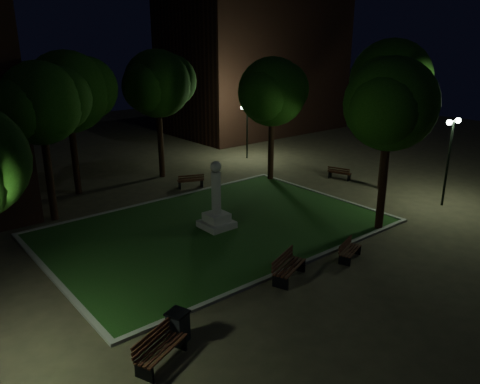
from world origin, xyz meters
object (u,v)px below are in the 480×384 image
object	(u,v)px
bench_west_near	(159,349)
bench_right_side	(339,173)
bench_near_left	(288,267)
bench_near_right	(349,251)
trash_bin	(178,326)
bench_far_side	(191,181)
monument	(216,210)

from	to	relation	value
bench_west_near	bench_right_side	size ratio (longest dim) A/B	1.19
bench_near_left	bench_near_right	xyz separation A→B (m)	(3.08, -0.41, -0.10)
bench_near_left	bench_right_side	size ratio (longest dim) A/B	1.23
bench_right_side	trash_bin	world-z (taller)	trash_bin
bench_right_side	trash_bin	xyz separation A→B (m)	(-16.87, -7.73, 0.13)
bench_far_side	bench_west_near	bearing A→B (deg)	74.68
bench_right_side	bench_far_side	distance (m)	9.40
bench_west_near	monument	bearing A→B (deg)	21.32
monument	bench_right_side	size ratio (longest dim) A/B	2.09
monument	bench_far_side	distance (m)	6.63
bench_near_right	bench_right_side	size ratio (longest dim) A/B	0.97
bench_far_side	monument	bearing A→B (deg)	88.30
bench_far_side	trash_bin	distance (m)	14.95
monument	bench_west_near	distance (m)	9.61
bench_near_right	bench_right_side	distance (m)	11.43
bench_near_right	bench_far_side	size ratio (longest dim) A/B	0.91
monument	bench_far_side	world-z (taller)	monument
trash_bin	bench_near_right	bearing A→B (deg)	1.59
bench_far_side	bench_right_side	bearing A→B (deg)	172.92
bench_near_right	bench_right_side	world-z (taller)	bench_right_side
trash_bin	bench_right_side	bearing A→B (deg)	24.61
bench_near_right	bench_right_side	xyz separation A→B (m)	(8.62, 7.50, 0.01)
bench_near_left	bench_right_side	world-z (taller)	bench_near_left
bench_far_side	bench_near_left	bearing A→B (deg)	94.97
bench_near_left	bench_right_side	distance (m)	13.68
bench_near_right	bench_west_near	xyz separation A→B (m)	(-9.16, -0.72, 0.08)
bench_west_near	trash_bin	distance (m)	1.03
bench_near_left	bench_west_near	bearing A→B (deg)	169.75
bench_right_side	bench_near_left	bearing A→B (deg)	102.51
bench_near_left	bench_far_side	world-z (taller)	bench_near_left
monument	bench_near_right	bearing A→B (deg)	-69.31
bench_near_left	bench_far_side	xyz separation A→B (m)	(3.44, 11.59, -0.06)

